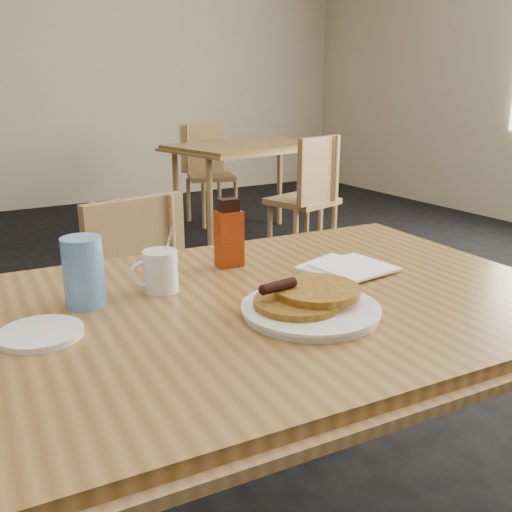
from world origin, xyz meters
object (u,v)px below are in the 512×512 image
(main_table, at_px, (262,316))
(syrup_bottle, at_px, (229,235))
(chair_neighbor_near, at_px, (310,189))
(neighbor_table, at_px, (248,149))
(coffee_mug, at_px, (159,270))
(blue_tumbler, at_px, (84,272))
(pancake_plate, at_px, (309,305))
(chair_neighbor_far, at_px, (207,165))
(chair_main_far, at_px, (148,301))

(main_table, relative_size, syrup_bottle, 8.20)
(chair_neighbor_near, bearing_deg, neighbor_table, 76.83)
(coffee_mug, distance_m, blue_tumbler, 0.17)
(neighbor_table, xyz_separation_m, pancake_plate, (-1.58, -2.96, 0.06))
(chair_neighbor_far, xyz_separation_m, pancake_plate, (-1.58, -3.68, 0.27))
(main_table, height_order, chair_neighbor_near, chair_neighbor_near)
(neighbor_table, distance_m, chair_neighbor_far, 0.75)
(pancake_plate, height_order, syrup_bottle, syrup_bottle)
(main_table, distance_m, chair_neighbor_far, 3.92)
(chair_main_far, bearing_deg, chair_neighbor_near, 28.36)
(main_table, relative_size, chair_neighbor_far, 1.66)
(main_table, xyz_separation_m, coffee_mug, (-0.17, 0.16, 0.09))
(chair_neighbor_far, relative_size, syrup_bottle, 4.93)
(chair_neighbor_near, distance_m, blue_tumbler, 2.77)
(neighbor_table, xyz_separation_m, chair_main_far, (-1.60, -2.08, -0.22))
(chair_main_far, xyz_separation_m, syrup_bottle, (0.04, -0.52, 0.34))
(chair_neighbor_far, distance_m, blue_tumbler, 3.94)
(pancake_plate, bearing_deg, chair_neighbor_near, 53.74)
(chair_neighbor_near, relative_size, pancake_plate, 3.13)
(main_table, bearing_deg, pancake_plate, -72.07)
(syrup_bottle, bearing_deg, coffee_mug, -156.63)
(chair_neighbor_far, xyz_separation_m, syrup_bottle, (-1.57, -3.33, 0.33))
(chair_main_far, relative_size, syrup_bottle, 4.80)
(neighbor_table, bearing_deg, main_table, -119.65)
(main_table, height_order, syrup_bottle, syrup_bottle)
(main_table, xyz_separation_m, neighbor_table, (1.62, 2.84, -0.00))
(pancake_plate, relative_size, coffee_mug, 1.92)
(coffee_mug, bearing_deg, blue_tumbler, 168.63)
(chair_main_far, distance_m, chair_neighbor_far, 3.23)
(blue_tumbler, bearing_deg, chair_main_far, 60.27)
(chair_main_far, height_order, chair_neighbor_near, chair_neighbor_near)
(neighbor_table, distance_m, pancake_plate, 3.35)
(chair_neighbor_near, distance_m, syrup_bottle, 2.45)
(pancake_plate, distance_m, coffee_mug, 0.34)
(neighbor_table, height_order, chair_main_far, chair_main_far)
(pancake_plate, bearing_deg, neighbor_table, 61.91)
(chair_neighbor_far, bearing_deg, main_table, -95.84)
(main_table, bearing_deg, syrup_bottle, 78.10)
(coffee_mug, height_order, blue_tumbler, same)
(chair_main_far, distance_m, coffee_mug, 0.70)
(neighbor_table, bearing_deg, pancake_plate, -118.09)
(chair_neighbor_near, bearing_deg, syrup_bottle, -146.37)
(chair_neighbor_far, distance_m, pancake_plate, 4.01)
(chair_neighbor_far, height_order, coffee_mug, coffee_mug)
(chair_neighbor_near, distance_m, coffee_mug, 2.65)
(coffee_mug, xyz_separation_m, syrup_bottle, (0.22, 0.08, 0.03))
(chair_neighbor_far, relative_size, chair_neighbor_near, 0.98)
(pancake_plate, bearing_deg, chair_main_far, 91.58)
(coffee_mug, height_order, syrup_bottle, syrup_bottle)
(main_table, bearing_deg, blue_tumbler, 154.72)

